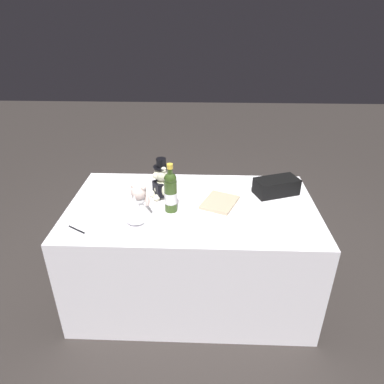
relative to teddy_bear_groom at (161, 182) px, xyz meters
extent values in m
plane|color=#2D2826|center=(-0.22, 0.10, -0.89)|extent=(12.00, 12.00, 0.00)
cube|color=white|center=(-0.22, 0.10, -0.50)|extent=(1.66, 0.95, 0.77)
ellipsoid|color=beige|center=(-0.01, 0.00, -0.05)|extent=(0.11, 0.10, 0.14)
cube|color=black|center=(0.02, 0.01, -0.05)|extent=(0.09, 0.11, 0.10)
sphere|color=beige|center=(-0.01, 0.00, 0.06)|extent=(0.11, 0.11, 0.11)
sphere|color=beige|center=(0.03, 0.02, 0.06)|extent=(0.04, 0.04, 0.04)
sphere|color=beige|center=(0.01, -0.04, 0.10)|extent=(0.04, 0.04, 0.04)
sphere|color=beige|center=(-0.03, 0.03, 0.10)|extent=(0.04, 0.04, 0.04)
ellipsoid|color=beige|center=(0.04, -0.05, -0.04)|extent=(0.03, 0.03, 0.08)
ellipsoid|color=beige|center=(-0.03, 0.05, -0.04)|extent=(0.03, 0.03, 0.08)
sphere|color=beige|center=(0.06, 0.00, -0.10)|extent=(0.05, 0.05, 0.05)
sphere|color=beige|center=(0.03, 0.05, -0.10)|extent=(0.05, 0.05, 0.05)
cylinder|color=black|center=(-0.01, 0.00, 0.11)|extent=(0.11, 0.11, 0.01)
cylinder|color=black|center=(-0.01, 0.00, 0.14)|extent=(0.07, 0.07, 0.06)
cone|color=white|center=(0.10, 0.28, -0.05)|extent=(0.16, 0.16, 0.15)
ellipsoid|color=white|center=(0.10, 0.28, 0.02)|extent=(0.07, 0.07, 0.06)
sphere|color=beige|center=(0.10, 0.28, 0.07)|extent=(0.10, 0.10, 0.10)
sphere|color=beige|center=(0.09, 0.24, 0.06)|extent=(0.04, 0.04, 0.04)
sphere|color=beige|center=(0.07, 0.29, 0.11)|extent=(0.04, 0.04, 0.04)
sphere|color=beige|center=(0.13, 0.27, 0.11)|extent=(0.04, 0.04, 0.04)
ellipsoid|color=beige|center=(0.05, 0.28, 0.01)|extent=(0.03, 0.03, 0.08)
ellipsoid|color=beige|center=(0.13, 0.25, 0.01)|extent=(0.03, 0.03, 0.08)
cone|color=white|center=(0.12, 0.33, -0.01)|extent=(0.16, 0.16, 0.18)
cylinder|color=#2D4418|center=(-0.08, 0.18, -0.01)|extent=(0.08, 0.08, 0.22)
sphere|color=#2D4418|center=(-0.08, 0.18, 0.11)|extent=(0.08, 0.08, 0.08)
cylinder|color=#2D4418|center=(-0.08, 0.18, 0.16)|extent=(0.03, 0.03, 0.09)
cylinder|color=gold|center=(-0.08, 0.18, 0.20)|extent=(0.04, 0.04, 0.03)
cylinder|color=silver|center=(-0.08, 0.18, -0.02)|extent=(0.08, 0.08, 0.08)
cylinder|color=black|center=(0.46, 0.43, -0.12)|extent=(0.12, 0.08, 0.01)
cone|color=silver|center=(0.40, 0.46, -0.12)|extent=(0.02, 0.01, 0.01)
cube|color=black|center=(-0.81, -0.08, -0.06)|extent=(0.34, 0.25, 0.12)
cube|color=#B7B7BF|center=(-0.83, -0.15, -0.06)|extent=(0.04, 0.02, 0.03)
cube|color=tan|center=(-0.40, 0.08, -0.11)|extent=(0.29, 0.31, 0.02)
camera|label=1|loc=(-0.29, 2.11, 1.06)|focal=32.28mm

